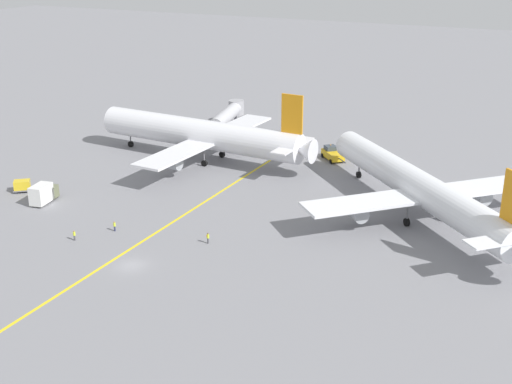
% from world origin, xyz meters
% --- Properties ---
extents(ground_plane, '(600.00, 600.00, 0.00)m').
position_xyz_m(ground_plane, '(0.00, 0.00, 0.00)').
color(ground_plane, gray).
extents(taxiway_stripe, '(2.30, 119.99, 0.01)m').
position_xyz_m(taxiway_stripe, '(-3.29, 10.00, 0.00)').
color(taxiway_stripe, yellow).
rests_on(taxiway_stripe, ground).
extents(airliner_at_gate_left, '(51.79, 43.16, 16.10)m').
position_xyz_m(airliner_at_gate_left, '(-15.81, 46.65, 5.52)').
color(airliner_at_gate_left, silver).
rests_on(airliner_at_gate_left, ground).
extents(airliner_being_pushed, '(43.43, 43.50, 15.04)m').
position_xyz_m(airliner_being_pushed, '(31.80, 35.55, 5.28)').
color(airliner_being_pushed, white).
rests_on(airliner_being_pushed, ground).
extents(pushback_tug, '(7.48, 7.70, 3.00)m').
position_xyz_m(pushback_tug, '(8.85, 58.68, 1.28)').
color(pushback_tug, gold).
rests_on(pushback_tug, ground).
extents(gse_catering_truck_tall, '(3.38, 6.17, 3.50)m').
position_xyz_m(gse_catering_truck_tall, '(-28.16, 13.27, 1.76)').
color(gse_catering_truck_tall, '#666B4C').
rests_on(gse_catering_truck_tall, ground).
extents(gse_container_dolly_flat, '(3.87, 3.72, 2.15)m').
position_xyz_m(gse_container_dolly_flat, '(-35.61, 15.77, 1.17)').
color(gse_container_dolly_flat, slate).
rests_on(gse_container_dolly_flat, ground).
extents(ground_crew_ramp_agent_by_cones, '(0.36, 0.36, 1.65)m').
position_xyz_m(ground_crew_ramp_agent_by_cones, '(-9.51, 8.74, 0.86)').
color(ground_crew_ramp_agent_by_cones, '#2D3351').
rests_on(ground_crew_ramp_agent_by_cones, ground).
extents(ground_crew_marshaller_foreground, '(0.36, 0.49, 1.76)m').
position_xyz_m(ground_crew_marshaller_foreground, '(6.07, 11.20, 0.92)').
color(ground_crew_marshaller_foreground, '#4C4C51').
rests_on(ground_crew_marshaller_foreground, ground).
extents(ground_crew_wing_walker_right, '(0.36, 0.36, 1.63)m').
position_xyz_m(ground_crew_wing_walker_right, '(-12.88, 3.19, 0.84)').
color(ground_crew_wing_walker_right, '#4C4C51').
rests_on(ground_crew_wing_walker_right, ground).
extents(jet_bridge, '(7.41, 19.95, 5.85)m').
position_xyz_m(jet_bridge, '(-21.46, 69.35, 4.08)').
color(jet_bridge, '#B7B7BC').
rests_on(jet_bridge, ground).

